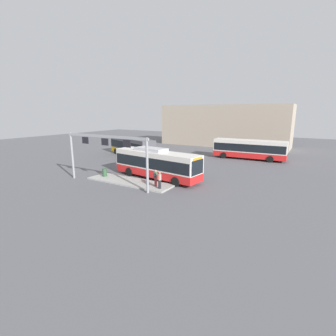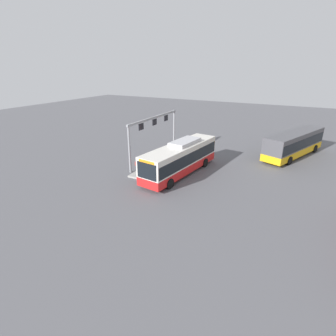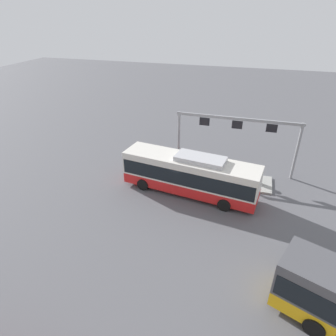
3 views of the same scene
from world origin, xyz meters
The scene contains 8 objects.
ground_plane centered at (0.00, 0.00, 0.00)m, with size 120.00×120.00×0.00m, color #56565B.
platform_curb centered at (-1.57, -2.94, 0.08)m, with size 10.00×2.80×0.16m, color #9E9E99.
bus_main centered at (-0.01, 0.00, 1.81)m, with size 11.14×3.96×3.46m.
bus_background_right centered at (-11.78, 10.10, 1.78)m, with size 11.24×6.37×3.10m.
person_boarding centered at (1.94, -3.07, 1.05)m, with size 0.41×0.57×1.67m.
person_waiting_near centered at (2.69, -3.54, 1.05)m, with size 0.48×0.60×1.67m.
platform_sign_gantry centered at (-2.99, -4.83, 3.83)m, with size 10.79×0.24×5.20m.
trash_bin centered at (-5.30, -2.86, 0.61)m, with size 0.52×0.52×0.90m, color #2D5133.
Camera 2 is at (23.30, 10.79, 10.67)m, focal length 27.95 mm.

